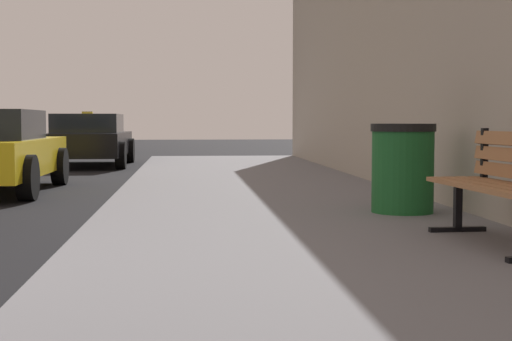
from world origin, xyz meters
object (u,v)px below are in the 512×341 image
at_px(bench, 507,179).
at_px(trash_bin, 403,168).
at_px(car_black, 89,140).
at_px(car_green, 88,134).

xyz_separation_m(bench, trash_bin, (-0.21, 2.08, -0.05)).
relative_size(bench, car_black, 0.39).
distance_m(bench, trash_bin, 2.09).
relative_size(bench, trash_bin, 1.81).
height_order(car_black, car_green, car_green).
height_order(bench, trash_bin, trash_bin).
bearing_deg(car_green, car_black, -82.46).
distance_m(bench, car_black, 13.96).
bearing_deg(bench, trash_bin, 92.98).
xyz_separation_m(car_black, car_green, (-1.06, 8.04, -0.00)).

